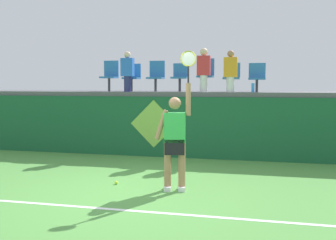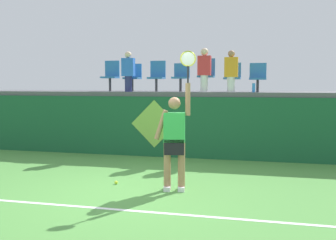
{
  "view_description": "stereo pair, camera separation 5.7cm",
  "coord_description": "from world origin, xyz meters",
  "px_view_note": "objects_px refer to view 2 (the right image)",
  "views": [
    {
      "loc": [
        2.12,
        -6.46,
        1.93
      ],
      "look_at": [
        0.33,
        1.26,
        1.21
      ],
      "focal_mm": 41.7,
      "sensor_mm": 36.0,
      "label": 1
    },
    {
      "loc": [
        2.18,
        -6.44,
        1.93
      ],
      "look_at": [
        0.33,
        1.26,
        1.21
      ],
      "focal_mm": 41.7,
      "sensor_mm": 36.0,
      "label": 2
    }
  ],
  "objects_px": {
    "water_bottle": "(254,88)",
    "spectator_2": "(204,69)",
    "stadium_chair_0": "(111,74)",
    "stadium_chair_6": "(258,76)",
    "stadium_chair_4": "(206,73)",
    "stadium_chair_5": "(232,76)",
    "stadium_chair_3": "(181,76)",
    "stadium_chair_1": "(133,76)",
    "tennis_ball": "(116,182)",
    "tennis_player": "(175,138)",
    "spectator_0": "(128,71)",
    "spectator_1": "(231,71)",
    "stadium_chair_2": "(157,75)"
  },
  "relations": [
    {
      "from": "tennis_ball",
      "to": "stadium_chair_0",
      "type": "height_order",
      "value": "stadium_chair_0"
    },
    {
      "from": "tennis_player",
      "to": "stadium_chair_1",
      "type": "distance_m",
      "value": 4.54
    },
    {
      "from": "spectator_2",
      "to": "stadium_chair_2",
      "type": "bearing_deg",
      "value": 163.46
    },
    {
      "from": "stadium_chair_6",
      "to": "spectator_2",
      "type": "relative_size",
      "value": 0.67
    },
    {
      "from": "stadium_chair_3",
      "to": "spectator_0",
      "type": "distance_m",
      "value": 1.47
    },
    {
      "from": "tennis_player",
      "to": "stadium_chair_4",
      "type": "distance_m",
      "value": 4.06
    },
    {
      "from": "stadium_chair_0",
      "to": "stadium_chair_6",
      "type": "height_order",
      "value": "stadium_chair_0"
    },
    {
      "from": "tennis_ball",
      "to": "stadium_chair_4",
      "type": "distance_m",
      "value": 4.48
    },
    {
      "from": "stadium_chair_3",
      "to": "stadium_chair_1",
      "type": "bearing_deg",
      "value": 179.95
    },
    {
      "from": "water_bottle",
      "to": "stadium_chair_2",
      "type": "relative_size",
      "value": 0.27
    },
    {
      "from": "stadium_chair_1",
      "to": "spectator_0",
      "type": "distance_m",
      "value": 0.42
    },
    {
      "from": "stadium_chair_6",
      "to": "spectator_1",
      "type": "height_order",
      "value": "spectator_1"
    },
    {
      "from": "stadium_chair_0",
      "to": "stadium_chair_5",
      "type": "xyz_separation_m",
      "value": [
        3.49,
        -0.01,
        -0.06
      ]
    },
    {
      "from": "water_bottle",
      "to": "stadium_chair_4",
      "type": "distance_m",
      "value": 1.43
    },
    {
      "from": "stadium_chair_6",
      "to": "stadium_chair_0",
      "type": "bearing_deg",
      "value": 179.92
    },
    {
      "from": "tennis_player",
      "to": "stadium_chair_3",
      "type": "distance_m",
      "value": 4.09
    },
    {
      "from": "stadium_chair_1",
      "to": "stadium_chair_6",
      "type": "relative_size",
      "value": 1.03
    },
    {
      "from": "tennis_player",
      "to": "stadium_chair_5",
      "type": "bearing_deg",
      "value": 79.2
    },
    {
      "from": "tennis_ball",
      "to": "stadium_chair_5",
      "type": "bearing_deg",
      "value": 62.35
    },
    {
      "from": "stadium_chair_1",
      "to": "spectator_1",
      "type": "height_order",
      "value": "spectator_1"
    },
    {
      "from": "stadium_chair_2",
      "to": "stadium_chair_3",
      "type": "bearing_deg",
      "value": -0.76
    },
    {
      "from": "stadium_chair_6",
      "to": "spectator_0",
      "type": "xyz_separation_m",
      "value": [
        -3.48,
        -0.41,
        0.15
      ]
    },
    {
      "from": "stadium_chair_5",
      "to": "spectator_1",
      "type": "height_order",
      "value": "spectator_1"
    },
    {
      "from": "tennis_ball",
      "to": "spectator_0",
      "type": "distance_m",
      "value": 4.09
    },
    {
      "from": "stadium_chair_4",
      "to": "stadium_chair_5",
      "type": "xyz_separation_m",
      "value": [
        0.7,
        -0.01,
        -0.07
      ]
    },
    {
      "from": "stadium_chair_1",
      "to": "spectator_0",
      "type": "bearing_deg",
      "value": -90.0
    },
    {
      "from": "tennis_player",
      "to": "stadium_chair_4",
      "type": "height_order",
      "value": "stadium_chair_4"
    },
    {
      "from": "tennis_ball",
      "to": "stadium_chair_6",
      "type": "distance_m",
      "value": 4.99
    },
    {
      "from": "stadium_chair_2",
      "to": "stadium_chair_4",
      "type": "bearing_deg",
      "value": 0.01
    },
    {
      "from": "stadium_chair_6",
      "to": "spectator_1",
      "type": "bearing_deg",
      "value": -145.26
    },
    {
      "from": "tennis_player",
      "to": "water_bottle",
      "type": "height_order",
      "value": "tennis_player"
    },
    {
      "from": "stadium_chair_6",
      "to": "tennis_player",
      "type": "bearing_deg",
      "value": -110.01
    },
    {
      "from": "stadium_chair_4",
      "to": "spectator_2",
      "type": "bearing_deg",
      "value": -90.0
    },
    {
      "from": "stadium_chair_1",
      "to": "spectator_1",
      "type": "relative_size",
      "value": 0.74
    },
    {
      "from": "stadium_chair_1",
      "to": "stadium_chair_5",
      "type": "bearing_deg",
      "value": 0.03
    },
    {
      "from": "stadium_chair_5",
      "to": "spectator_0",
      "type": "distance_m",
      "value": 2.85
    },
    {
      "from": "tennis_player",
      "to": "tennis_ball",
      "type": "height_order",
      "value": "tennis_player"
    },
    {
      "from": "stadium_chair_3",
      "to": "spectator_0",
      "type": "relative_size",
      "value": 0.72
    },
    {
      "from": "water_bottle",
      "to": "stadium_chair_3",
      "type": "xyz_separation_m",
      "value": [
        -1.99,
        0.5,
        0.33
      ]
    },
    {
      "from": "spectator_0",
      "to": "spectator_2",
      "type": "relative_size",
      "value": 0.96
    },
    {
      "from": "stadium_chair_1",
      "to": "stadium_chair_4",
      "type": "height_order",
      "value": "stadium_chair_4"
    },
    {
      "from": "stadium_chair_1",
      "to": "stadium_chair_4",
      "type": "bearing_deg",
      "value": 0.22
    },
    {
      "from": "water_bottle",
      "to": "stadium_chair_6",
      "type": "distance_m",
      "value": 0.6
    },
    {
      "from": "stadium_chair_0",
      "to": "stadium_chair_2",
      "type": "xyz_separation_m",
      "value": [
        1.39,
        0.0,
        -0.02
      ]
    },
    {
      "from": "tennis_ball",
      "to": "spectator_0",
      "type": "height_order",
      "value": "spectator_0"
    },
    {
      "from": "water_bottle",
      "to": "spectator_2",
      "type": "xyz_separation_m",
      "value": [
        -1.28,
        0.09,
        0.49
      ]
    },
    {
      "from": "stadium_chair_4",
      "to": "spectator_1",
      "type": "relative_size",
      "value": 0.85
    },
    {
      "from": "stadium_chair_2",
      "to": "tennis_player",
      "type": "bearing_deg",
      "value": -70.46
    },
    {
      "from": "stadium_chair_3",
      "to": "stadium_chair_6",
      "type": "distance_m",
      "value": 2.08
    },
    {
      "from": "tennis_player",
      "to": "stadium_chair_4",
      "type": "bearing_deg",
      "value": 89.53
    }
  ]
}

